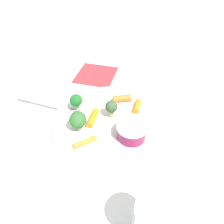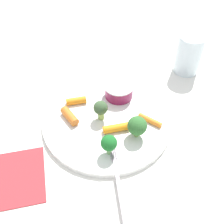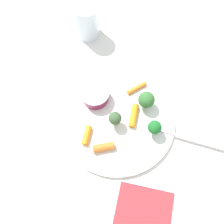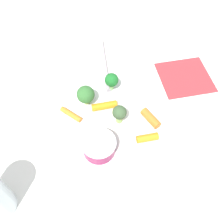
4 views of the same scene
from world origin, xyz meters
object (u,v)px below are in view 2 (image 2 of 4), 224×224
broccoli_floret_2 (137,126)px  napkin (11,179)px  broccoli_floret_1 (101,109)px  carrot_stick_3 (70,116)px  drinking_glass (189,54)px  broccoli_floret_0 (109,143)px  fork (120,189)px  carrot_stick_2 (115,128)px  carrot_stick_1 (76,101)px  sauce_cup (119,90)px  carrot_stick_0 (150,120)px  plate (107,120)px

broccoli_floret_2 → napkin: broccoli_floret_2 is taller
broccoli_floret_1 → carrot_stick_3: size_ratio=0.97×
drinking_glass → broccoli_floret_0: bearing=24.0°
fork → napkin: size_ratio=1.46×
broccoli_floret_1 → carrot_stick_2: size_ratio=0.85×
broccoli_floret_0 → napkin: broccoli_floret_0 is taller
carrot_stick_1 → drinking_glass: (-0.30, 0.02, 0.03)m
napkin → broccoli_floret_0: bearing=165.9°
broccoli_floret_1 → drinking_glass: (-0.27, -0.05, 0.01)m
broccoli_floret_2 → fork: (0.09, 0.08, -0.03)m
broccoli_floret_2 → carrot_stick_2: 0.05m
carrot_stick_3 → drinking_glass: 0.33m
sauce_cup → napkin: sauce_cup is taller
broccoli_floret_2 → napkin: (0.25, -0.04, -0.04)m
broccoli_floret_2 → carrot_stick_2: bearing=-45.1°
broccoli_floret_1 → carrot_stick_0: bearing=144.1°
carrot_stick_2 → carrot_stick_3: size_ratio=1.15×
napkin → broccoli_floret_1: bearing=-169.1°
broccoli_floret_1 → plate: bearing=152.1°
sauce_cup → carrot_stick_0: sauce_cup is taller
carrot_stick_3 → napkin: carrot_stick_3 is taller
plate → fork: bearing=68.3°
carrot_stick_2 → drinking_glass: (-0.26, -0.09, 0.03)m
carrot_stick_2 → drinking_glass: 0.28m
broccoli_floret_0 → carrot_stick_3: (0.03, -0.12, -0.02)m
broccoli_floret_0 → carrot_stick_0: 0.12m
sauce_cup → broccoli_floret_0: 0.16m
carrot_stick_1 → drinking_glass: size_ratio=0.44×
broccoli_floret_0 → broccoli_floret_2: 0.07m
carrot_stick_0 → napkin: (0.29, -0.02, -0.02)m
carrot_stick_0 → drinking_glass: 0.22m
carrot_stick_3 → carrot_stick_0: bearing=147.3°
carrot_stick_1 → carrot_stick_2: 0.12m
carrot_stick_0 → fork: 0.17m
sauce_cup → fork: 0.23m
sauce_cup → carrot_stick_3: 0.13m
plate → broccoli_floret_1: 0.04m
napkin → plate: bearing=-171.2°
broccoli_floret_0 → broccoli_floret_1: 0.09m
sauce_cup → carrot_stick_0: 0.10m
sauce_cup → broccoli_floret_2: size_ratio=1.34×
napkin → sauce_cup: bearing=-163.7°
fork → broccoli_floret_0: bearing=-106.2°
sauce_cup → plate: bearing=39.6°
carrot_stick_1 → fork: carrot_stick_1 is taller
carrot_stick_0 → carrot_stick_3: size_ratio=1.10×
plate → drinking_glass: size_ratio=2.75×
carrot_stick_3 → broccoli_floret_0: bearing=104.4°
drinking_glass → broccoli_floret_2: bearing=28.2°
plate → carrot_stick_3: carrot_stick_3 is taller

